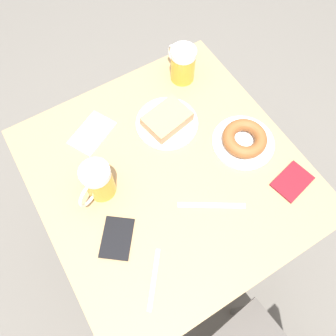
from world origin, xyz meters
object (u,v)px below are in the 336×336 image
object	(u,v)px
plate_with_cake	(167,121)
knife	(211,205)
passport_near_edge	(292,181)
plate_with_donut	(244,140)
napkin_folded	(92,133)
beer_mug_center	(98,182)
passport_far_edge	(117,238)
fork	(154,279)
beer_mug_left	(182,64)

from	to	relation	value
plate_with_cake	knife	distance (m)	0.33
knife	passport_near_edge	world-z (taller)	passport_near_edge
knife	passport_near_edge	xyz separation A→B (m)	(-0.27, 0.07, 0.00)
plate_with_donut	napkin_folded	world-z (taller)	plate_with_donut
beer_mug_center	plate_with_cake	bearing A→B (deg)	-160.77
beer_mug_center	passport_far_edge	xyz separation A→B (m)	(0.03, 0.16, -0.07)
beer_mug_center	knife	world-z (taller)	beer_mug_center
plate_with_cake	passport_near_edge	bearing A→B (deg)	119.85
napkin_folded	passport_near_edge	bearing A→B (deg)	133.26
passport_near_edge	fork	bearing A→B (deg)	3.00
plate_with_donut	fork	xyz separation A→B (m)	(0.48, 0.23, -0.02)
knife	passport_far_edge	xyz separation A→B (m)	(0.30, -0.06, 0.00)
napkin_folded	knife	xyz separation A→B (m)	(-0.20, 0.43, -0.00)
plate_with_cake	plate_with_donut	world-z (taller)	plate_with_donut
plate_with_cake	passport_far_edge	bearing A→B (deg)	38.64
plate_with_donut	passport_far_edge	bearing A→B (deg)	7.48
plate_with_cake	plate_with_donut	bearing A→B (deg)	131.94
napkin_folded	beer_mug_center	bearing A→B (deg)	72.59
fork	passport_near_edge	size ratio (longest dim) A/B	0.99
passport_near_edge	passport_far_edge	bearing A→B (deg)	-12.94
beer_mug_center	passport_far_edge	size ratio (longest dim) A/B	0.89
passport_far_edge	napkin_folded	bearing A→B (deg)	-104.44
napkin_folded	knife	world-z (taller)	napkin_folded
beer_mug_center	passport_near_edge	distance (m)	0.62
fork	knife	xyz separation A→B (m)	(-0.26, -0.10, -0.00)
knife	passport_near_edge	bearing A→B (deg)	165.63
passport_near_edge	passport_far_edge	distance (m)	0.58
plate_with_donut	beer_mug_left	xyz separation A→B (m)	(0.02, -0.35, 0.05)
beer_mug_center	napkin_folded	world-z (taller)	beer_mug_center
fork	plate_with_cake	bearing A→B (deg)	-125.25
napkin_folded	fork	xyz separation A→B (m)	(0.06, 0.53, -0.00)
beer_mug_left	beer_mug_center	distance (m)	0.53
plate_with_cake	passport_near_edge	world-z (taller)	plate_with_cake
passport_near_edge	knife	bearing A→B (deg)	-14.37
plate_with_cake	plate_with_donut	distance (m)	0.27
knife	passport_near_edge	distance (m)	0.28
plate_with_cake	plate_with_donut	xyz separation A→B (m)	(-0.18, 0.20, 0.00)
plate_with_cake	fork	xyz separation A→B (m)	(0.30, 0.43, -0.02)
beer_mug_center	knife	size ratio (longest dim) A/B	0.73
beer_mug_left	napkin_folded	size ratio (longest dim) A/B	0.76
beer_mug_center	passport_near_edge	world-z (taller)	beer_mug_center
beer_mug_left	beer_mug_center	size ratio (longest dim) A/B	1.02
beer_mug_left	fork	xyz separation A→B (m)	(0.46, 0.58, -0.07)
beer_mug_center	fork	size ratio (longest dim) A/B	0.97
fork	knife	world-z (taller)	same
plate_with_cake	plate_with_donut	size ratio (longest dim) A/B	1.03
beer_mug_center	fork	xyz separation A→B (m)	(-0.00, 0.32, -0.07)
beer_mug_left	napkin_folded	xyz separation A→B (m)	(0.40, 0.05, -0.07)
plate_with_cake	passport_far_edge	xyz separation A→B (m)	(0.34, 0.27, -0.02)
napkin_folded	passport_near_edge	size ratio (longest dim) A/B	1.29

